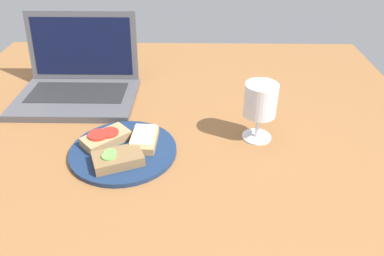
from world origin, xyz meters
TOP-DOWN VIEW (x-y plane):
  - wooden_table at (0.00, 0.00)cm, footprint 140.00×140.00cm
  - plate at (-11.10, -6.04)cm, footprint 25.65×25.65cm
  - sandwich_with_tomato at (-15.78, -3.24)cm, footprint 12.41×12.12cm
  - sandwich_with_cucumber at (-11.31, -11.43)cm, footprint 12.75×10.40cm
  - sandwich_with_cheese at (-6.37, -3.46)cm, footprint 6.54×10.53cm
  - wine_glass at (21.89, 1.24)cm, footprint 8.08×8.08cm
  - laptop at (-29.51, 23.17)cm, footprint 34.83×28.23cm

SIDE VIEW (x-z plane):
  - wooden_table at x=0.00cm, z-range 0.00..3.00cm
  - plate at x=-11.10cm, z-range 3.00..4.14cm
  - sandwich_with_cucumber at x=-11.31cm, z-range 3.99..6.78cm
  - sandwich_with_tomato at x=-15.78cm, z-range 4.03..6.84cm
  - sandwich_with_cheese at x=-6.37cm, z-range 4.04..6.84cm
  - laptop at x=-29.51cm, z-range -4.20..18.51cm
  - wine_glass at x=21.89cm, z-range 5.62..20.67cm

